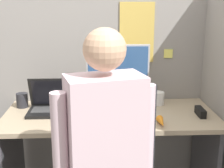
{
  "coord_description": "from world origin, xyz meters",
  "views": [
    {
      "loc": [
        -0.08,
        -1.69,
        1.48
      ],
      "look_at": [
        0.01,
        0.15,
        0.98
      ],
      "focal_mm": 50.0,
      "sensor_mm": 36.0,
      "label": 1
    }
  ],
  "objects_px": {
    "coffee_mug": "(158,98)",
    "pen_cup": "(22,100)",
    "carrot_toy": "(161,122)",
    "laptop": "(52,106)",
    "person": "(103,159)",
    "paper_box": "(118,102)",
    "monitor": "(118,70)",
    "stapler": "(200,112)"
  },
  "relations": [
    {
      "from": "laptop",
      "to": "coffee_mug",
      "type": "distance_m",
      "value": 0.77
    },
    {
      "from": "pen_cup",
      "to": "carrot_toy",
      "type": "bearing_deg",
      "value": -22.53
    },
    {
      "from": "carrot_toy",
      "to": "paper_box",
      "type": "bearing_deg",
      "value": 122.7
    },
    {
      "from": "coffee_mug",
      "to": "laptop",
      "type": "bearing_deg",
      "value": -170.63
    },
    {
      "from": "paper_box",
      "to": "stapler",
      "type": "xyz_separation_m",
      "value": [
        0.54,
        -0.22,
        -0.0
      ]
    },
    {
      "from": "laptop",
      "to": "monitor",
      "type": "bearing_deg",
      "value": 13.15
    },
    {
      "from": "person",
      "to": "coffee_mug",
      "type": "xyz_separation_m",
      "value": [
        0.43,
        0.92,
        -0.02
      ]
    },
    {
      "from": "monitor",
      "to": "laptop",
      "type": "xyz_separation_m",
      "value": [
        -0.46,
        -0.11,
        -0.22
      ]
    },
    {
      "from": "laptop",
      "to": "stapler",
      "type": "relative_size",
      "value": 2.36
    },
    {
      "from": "carrot_toy",
      "to": "pen_cup",
      "type": "bearing_deg",
      "value": 157.47
    },
    {
      "from": "monitor",
      "to": "stapler",
      "type": "height_order",
      "value": "monitor"
    },
    {
      "from": "monitor",
      "to": "carrot_toy",
      "type": "relative_size",
      "value": 3.04
    },
    {
      "from": "monitor",
      "to": "laptop",
      "type": "relative_size",
      "value": 1.43
    },
    {
      "from": "paper_box",
      "to": "monitor",
      "type": "bearing_deg",
      "value": 90.0
    },
    {
      "from": "paper_box",
      "to": "carrot_toy",
      "type": "relative_size",
      "value": 2.06
    },
    {
      "from": "monitor",
      "to": "carrot_toy",
      "type": "height_order",
      "value": "monitor"
    },
    {
      "from": "laptop",
      "to": "carrot_toy",
      "type": "height_order",
      "value": "laptop"
    },
    {
      "from": "paper_box",
      "to": "pen_cup",
      "type": "height_order",
      "value": "pen_cup"
    },
    {
      "from": "carrot_toy",
      "to": "person",
      "type": "height_order",
      "value": "person"
    },
    {
      "from": "pen_cup",
      "to": "stapler",
      "type": "bearing_deg",
      "value": -10.69
    },
    {
      "from": "stapler",
      "to": "paper_box",
      "type": "bearing_deg",
      "value": 157.35
    },
    {
      "from": "paper_box",
      "to": "laptop",
      "type": "relative_size",
      "value": 0.96
    },
    {
      "from": "monitor",
      "to": "stapler",
      "type": "distance_m",
      "value": 0.63
    },
    {
      "from": "paper_box",
      "to": "monitor",
      "type": "distance_m",
      "value": 0.24
    },
    {
      "from": "monitor",
      "to": "person",
      "type": "relative_size",
      "value": 0.33
    },
    {
      "from": "paper_box",
      "to": "person",
      "type": "xyz_separation_m",
      "value": [
        -0.13,
        -0.9,
        0.03
      ]
    },
    {
      "from": "coffee_mug",
      "to": "pen_cup",
      "type": "distance_m",
      "value": 0.99
    },
    {
      "from": "pen_cup",
      "to": "monitor",
      "type": "bearing_deg",
      "value": -0.34
    },
    {
      "from": "laptop",
      "to": "person",
      "type": "xyz_separation_m",
      "value": [
        0.34,
        -0.79,
        0.02
      ]
    },
    {
      "from": "carrot_toy",
      "to": "stapler",
      "type": "bearing_deg",
      "value": 27.77
    },
    {
      "from": "coffee_mug",
      "to": "carrot_toy",
      "type": "bearing_deg",
      "value": -98.13
    },
    {
      "from": "monitor",
      "to": "carrot_toy",
      "type": "xyz_separation_m",
      "value": [
        0.24,
        -0.38,
        -0.24
      ]
    },
    {
      "from": "paper_box",
      "to": "laptop",
      "type": "distance_m",
      "value": 0.48
    },
    {
      "from": "monitor",
      "to": "coffee_mug",
      "type": "relative_size",
      "value": 4.66
    },
    {
      "from": "coffee_mug",
      "to": "stapler",
      "type": "bearing_deg",
      "value": -45.95
    },
    {
      "from": "laptop",
      "to": "pen_cup",
      "type": "relative_size",
      "value": 3.02
    },
    {
      "from": "monitor",
      "to": "laptop",
      "type": "distance_m",
      "value": 0.52
    },
    {
      "from": "person",
      "to": "carrot_toy",
      "type": "bearing_deg",
      "value": 54.52
    },
    {
      "from": "paper_box",
      "to": "stapler",
      "type": "distance_m",
      "value": 0.58
    },
    {
      "from": "person",
      "to": "stapler",
      "type": "bearing_deg",
      "value": 45.41
    },
    {
      "from": "monitor",
      "to": "stapler",
      "type": "xyz_separation_m",
      "value": [
        0.54,
        -0.23,
        -0.24
      ]
    },
    {
      "from": "coffee_mug",
      "to": "pen_cup",
      "type": "bearing_deg",
      "value": -179.2
    }
  ]
}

